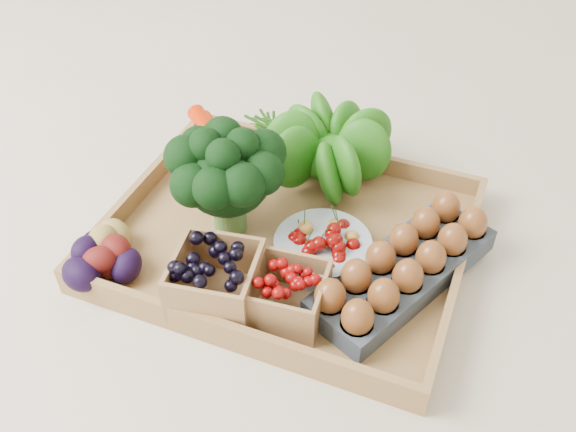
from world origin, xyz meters
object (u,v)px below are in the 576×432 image
at_px(cherry_bowl, 322,250).
at_px(egg_carton, 403,273).
at_px(tray, 288,240).
at_px(broccoli, 228,195).

xyz_separation_m(cherry_bowl, egg_carton, (0.13, 0.00, -0.00)).
xyz_separation_m(tray, cherry_bowl, (0.07, -0.03, 0.03)).
bearing_deg(egg_carton, tray, -163.20).
relative_size(tray, cherry_bowl, 3.69).
bearing_deg(broccoli, cherry_bowl, -4.23).
relative_size(tray, broccoli, 3.12).
bearing_deg(cherry_bowl, egg_carton, 0.42).
bearing_deg(cherry_bowl, broccoli, 175.77).
height_order(tray, cherry_bowl, cherry_bowl).
height_order(broccoli, egg_carton, broccoli).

